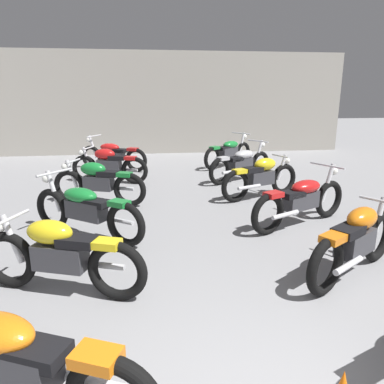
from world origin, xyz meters
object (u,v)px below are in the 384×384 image
motorcycle_left_row_0 (8,361)px  motorcycle_right_row_2 (301,199)px  motorcycle_left_row_3 (98,182)px  motorcycle_right_row_4 (241,163)px  motorcycle_right_row_1 (356,240)px  motorcycle_left_row_2 (86,209)px  motorcycle_right_row_5 (229,152)px  motorcycle_left_row_4 (109,164)px  motorcycle_right_row_3 (261,177)px  motorcycle_left_row_5 (113,154)px  motorcycle_left_row_1 (60,255)px

motorcycle_left_row_0 → motorcycle_right_row_2: 4.82m
motorcycle_left_row_0 → motorcycle_left_row_3: size_ratio=1.08×
motorcycle_left_row_3 → motorcycle_right_row_4: (3.35, 1.65, -0.01)m
motorcycle_left_row_0 → motorcycle_right_row_1: bearing=25.0°
motorcycle_left_row_0 → motorcycle_right_row_2: same height
motorcycle_left_row_2 → motorcycle_right_row_5: (3.44, 5.23, 0.00)m
motorcycle_left_row_2 → motorcycle_left_row_4: size_ratio=0.95×
motorcycle_right_row_2 → motorcycle_right_row_3: 1.70m
motorcycle_left_row_3 → motorcycle_right_row_1: (3.38, -3.44, 0.00)m
motorcycle_right_row_1 → motorcycle_right_row_5: (0.07, 6.94, -0.01)m
motorcycle_left_row_3 → motorcycle_right_row_1: same height
motorcycle_right_row_5 → motorcycle_left_row_2: bearing=-123.3°
motorcycle_left_row_4 → motorcycle_right_row_1: bearing=-57.7°
motorcycle_left_row_2 → motorcycle_left_row_3: (-0.01, 1.74, 0.01)m
motorcycle_left_row_2 → motorcycle_right_row_3: size_ratio=0.97×
motorcycle_right_row_5 → motorcycle_left_row_5: bearing=-178.7°
motorcycle_left_row_0 → motorcycle_left_row_2: size_ratio=1.12×
motorcycle_left_row_3 → motorcycle_left_row_5: 3.42m
motorcycle_left_row_4 → motorcycle_right_row_4: motorcycle_right_row_4 is taller
motorcycle_left_row_1 → motorcycle_left_row_2: 1.66m
motorcycle_left_row_4 → motorcycle_left_row_2: bearing=-90.6°
motorcycle_left_row_1 → motorcycle_left_row_4: 5.22m
motorcycle_left_row_0 → motorcycle_left_row_5: same height
motorcycle_right_row_2 → motorcycle_right_row_4: size_ratio=1.06×
motorcycle_left_row_2 → motorcycle_right_row_3: (3.33, 1.75, 0.01)m
motorcycle_right_row_3 → motorcycle_right_row_4: (0.01, 1.63, -0.01)m
motorcycle_right_row_3 → motorcycle_right_row_4: motorcycle_right_row_4 is taller
motorcycle_left_row_0 → motorcycle_right_row_2: bearing=43.8°
motorcycle_right_row_4 → motorcycle_right_row_3: bearing=-90.4°
motorcycle_left_row_4 → motorcycle_right_row_2: 4.90m
motorcycle_left_row_3 → motorcycle_right_row_5: 4.91m
motorcycle_left_row_3 → motorcycle_right_row_2: (3.48, -1.68, -0.01)m
motorcycle_left_row_3 → motorcycle_left_row_5: (0.02, 3.42, -0.01)m
motorcycle_left_row_4 → motorcycle_right_row_4: 3.30m
motorcycle_left_row_5 → motorcycle_right_row_5: 3.43m
motorcycle_left_row_3 → motorcycle_left_row_4: 1.83m
motorcycle_right_row_1 → motorcycle_right_row_3: size_ratio=0.92×
motorcycle_left_row_0 → motorcycle_right_row_4: (3.35, 6.66, 0.00)m
motorcycle_left_row_3 → motorcycle_left_row_4: (0.05, 1.83, 0.00)m
motorcycle_left_row_5 → motorcycle_right_row_4: (3.33, -1.77, 0.00)m
motorcycle_left_row_1 → motorcycle_left_row_5: bearing=89.6°
motorcycle_left_row_5 → motorcycle_right_row_4: bearing=-28.0°
motorcycle_left_row_4 → motorcycle_right_row_1: (3.33, -5.27, 0.00)m
motorcycle_left_row_3 → motorcycle_right_row_3: same height
motorcycle_left_row_5 → motorcycle_right_row_2: size_ratio=0.98×
motorcycle_right_row_2 → motorcycle_right_row_3: motorcycle_right_row_2 is taller
motorcycle_left_row_0 → motorcycle_right_row_4: size_ratio=1.07×
motorcycle_left_row_0 → motorcycle_right_row_4: same height
motorcycle_right_row_2 → motorcycle_right_row_5: size_ratio=1.14×
motorcycle_right_row_4 → motorcycle_left_row_4: bearing=176.9°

